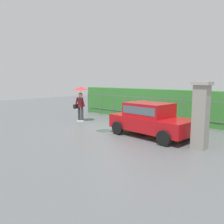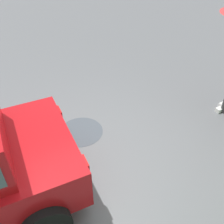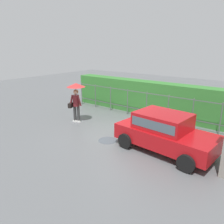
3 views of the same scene
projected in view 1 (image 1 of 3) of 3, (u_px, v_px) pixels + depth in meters
name	position (u px, v px, depth m)	size (l,w,h in m)	color
ground_plane	(112.00, 128.00, 12.06)	(40.00, 40.00, 0.00)	slate
car	(150.00, 118.00, 10.14)	(3.86, 2.13, 1.48)	#B71116
pedestrian	(80.00, 96.00, 13.54)	(0.93, 0.93, 2.07)	#333333
gate_pillar	(201.00, 115.00, 8.21)	(0.60, 0.60, 2.42)	gray
fence_section	(152.00, 108.00, 13.54)	(11.27, 0.05, 1.50)	#59605B
hedge_row	(160.00, 105.00, 14.18)	(12.22, 0.90, 1.90)	#387F33
puddle_near	(104.00, 131.00, 11.31)	(0.79, 0.79, 0.00)	#4C545B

